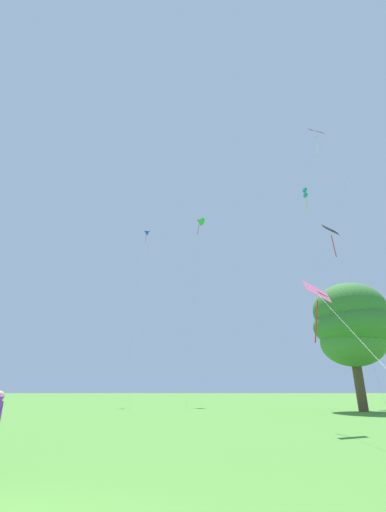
% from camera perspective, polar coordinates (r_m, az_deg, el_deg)
% --- Properties ---
extents(kite_green_small, '(2.56, 9.11, 25.45)m').
position_cam_1_polar(kite_green_small, '(50.91, 0.81, 5.77)').
color(kite_green_small, green).
rests_on(kite_green_small, ground_plane).
extents(kite_black_large, '(3.22, 11.42, 21.77)m').
position_cam_1_polar(kite_black_large, '(47.52, 21.53, 2.87)').
color(kite_black_large, black).
rests_on(kite_black_large, ground_plane).
extents(kite_purple_streamer, '(1.46, 10.66, 22.44)m').
position_cam_1_polar(kite_purple_streamer, '(31.34, 19.80, 17.30)').
color(kite_purple_streamer, purple).
rests_on(kite_purple_streamer, ground_plane).
extents(kite_blue_delta, '(1.58, 12.16, 22.67)m').
position_cam_1_polar(kite_blue_delta, '(48.78, -7.91, 3.88)').
color(kite_blue_delta, blue).
rests_on(kite_blue_delta, ground_plane).
extents(kite_pink_low, '(1.93, 11.10, 6.95)m').
position_cam_1_polar(kite_pink_low, '(18.28, 19.49, -6.77)').
color(kite_pink_low, pink).
rests_on(kite_pink_low, ground_plane).
extents(kite_teal_box, '(0.79, 7.50, 27.69)m').
position_cam_1_polar(kite_teal_box, '(50.81, 17.68, 9.44)').
color(kite_teal_box, teal).
rests_on(kite_teal_box, ground_plane).
extents(tree_left_oak, '(6.79, 6.79, 10.77)m').
position_cam_1_polar(tree_left_oak, '(34.51, 24.21, -10.17)').
color(tree_left_oak, brown).
rests_on(tree_left_oak, ground_plane).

